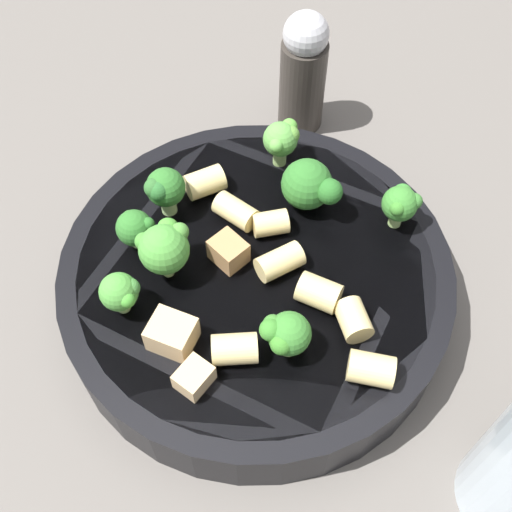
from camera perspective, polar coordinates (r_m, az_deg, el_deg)
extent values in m
plane|color=#5B5651|center=(0.42, 0.00, -3.75)|extent=(2.00, 2.00, 0.00)
cylinder|color=black|center=(0.40, 0.00, -2.35)|extent=(0.24, 0.24, 0.04)
cylinder|color=beige|center=(0.39, 0.00, -1.08)|extent=(0.22, 0.22, 0.01)
torus|color=black|center=(0.39, 0.00, -1.00)|extent=(0.24, 0.24, 0.00)
cylinder|color=#93B766|center=(0.43, 2.12, 8.97)|extent=(0.01, 0.01, 0.01)
sphere|color=#569942|center=(0.42, 2.18, 10.33)|extent=(0.02, 0.02, 0.02)
sphere|color=#5A9F43|center=(0.42, 1.82, 9.79)|extent=(0.01, 0.01, 0.01)
sphere|color=#588F38|center=(0.42, 3.06, 10.70)|extent=(0.01, 0.01, 0.01)
sphere|color=#549D39|center=(0.43, 2.97, 11.40)|extent=(0.01, 0.01, 0.01)
cylinder|color=#93B766|center=(0.41, 12.32, 3.38)|extent=(0.01, 0.01, 0.01)
sphere|color=#387A2D|center=(0.40, 12.66, 4.56)|extent=(0.02, 0.02, 0.02)
sphere|color=#387A2A|center=(0.39, 12.45, 4.17)|extent=(0.01, 0.01, 0.01)
sphere|color=#36712E|center=(0.40, 13.88, 4.75)|extent=(0.01, 0.01, 0.01)
sphere|color=#367F2F|center=(0.40, 12.87, 5.45)|extent=(0.01, 0.01, 0.01)
cylinder|color=#9EC175|center=(0.40, -10.50, 1.47)|extent=(0.01, 0.01, 0.01)
sphere|color=#2D6B28|center=(0.39, -10.76, 2.46)|extent=(0.02, 0.02, 0.02)
sphere|color=#2F6825|center=(0.39, -11.20, 3.45)|extent=(0.01, 0.01, 0.01)
sphere|color=#2A6726|center=(0.39, -9.59, 2.82)|extent=(0.01, 0.01, 0.01)
cylinder|color=#93B766|center=(0.36, 2.87, -7.87)|extent=(0.01, 0.01, 0.01)
sphere|color=#387A2D|center=(0.34, 2.96, -6.90)|extent=(0.02, 0.02, 0.02)
sphere|color=#397D28|center=(0.34, 2.29, -7.78)|extent=(0.01, 0.01, 0.01)
sphere|color=#377B2A|center=(0.34, 1.32, -6.58)|extent=(0.01, 0.01, 0.01)
sphere|color=#39762C|center=(0.34, 1.50, -6.09)|extent=(0.01, 0.01, 0.01)
cylinder|color=#93B766|center=(0.38, -7.88, -0.87)|extent=(0.01, 0.01, 0.01)
sphere|color=#478E38|center=(0.37, -8.18, 0.59)|extent=(0.03, 0.03, 0.03)
sphere|color=#458F31|center=(0.37, -7.83, 2.42)|extent=(0.01, 0.01, 0.01)
sphere|color=#408730|center=(0.37, -9.92, 1.28)|extent=(0.01, 0.01, 0.01)
sphere|color=#488635|center=(0.37, -6.80, 2.16)|extent=(0.01, 0.01, 0.01)
cylinder|color=#9EC175|center=(0.41, 4.40, 5.06)|extent=(0.01, 0.01, 0.01)
sphere|color=#2D6B28|center=(0.40, 4.53, 6.38)|extent=(0.03, 0.03, 0.03)
sphere|color=#276224|center=(0.40, 6.21, 6.00)|extent=(0.02, 0.02, 0.02)
sphere|color=#2C6628|center=(0.40, 6.03, 6.23)|extent=(0.01, 0.01, 0.01)
cylinder|color=#84AD60|center=(0.37, -11.77, -4.13)|extent=(0.01, 0.01, 0.01)
sphere|color=#478E38|center=(0.36, -12.11, -3.12)|extent=(0.02, 0.02, 0.02)
sphere|color=#408038|center=(0.36, -11.13, -2.80)|extent=(0.01, 0.01, 0.01)
sphere|color=#429531|center=(0.36, -11.39, -3.82)|extent=(0.01, 0.01, 0.01)
sphere|color=#488534|center=(0.36, -10.93, -2.81)|extent=(0.01, 0.01, 0.01)
cylinder|color=#9EC175|center=(0.41, -7.79, 4.68)|extent=(0.01, 0.01, 0.01)
sphere|color=#2D6B28|center=(0.40, -8.03, 6.07)|extent=(0.02, 0.02, 0.02)
sphere|color=#2D5F2A|center=(0.39, -9.07, 6.00)|extent=(0.01, 0.01, 0.01)
sphere|color=#285F29|center=(0.39, -8.63, 5.77)|extent=(0.01, 0.01, 0.01)
cylinder|color=#E0C67F|center=(0.35, -1.91, -8.25)|extent=(0.03, 0.03, 0.02)
cylinder|color=#E0C67F|center=(0.36, 8.67, -5.63)|extent=(0.02, 0.03, 0.02)
cylinder|color=#E0C67F|center=(0.35, 10.55, -9.53)|extent=(0.03, 0.03, 0.02)
cylinder|color=#E0C67F|center=(0.38, 2.12, -0.51)|extent=(0.03, 0.02, 0.02)
cylinder|color=#E0C67F|center=(0.40, 1.29, 2.93)|extent=(0.03, 0.02, 0.02)
cylinder|color=#E0C67F|center=(0.40, -1.81, 3.98)|extent=(0.02, 0.03, 0.02)
cylinder|color=#E0C67F|center=(0.37, 5.61, -3.26)|extent=(0.03, 0.03, 0.02)
cylinder|color=#E0C67F|center=(0.42, -4.56, 6.55)|extent=(0.03, 0.02, 0.02)
cube|color=tan|center=(0.35, -5.53, -10.69)|extent=(0.02, 0.02, 0.01)
cube|color=tan|center=(0.36, -7.48, -6.89)|extent=(0.03, 0.03, 0.02)
cube|color=#A87A4C|center=(0.38, -2.46, 0.42)|extent=(0.02, 0.02, 0.02)
cylinder|color=#332D28|center=(0.50, 4.12, 14.89)|extent=(0.03, 0.03, 0.07)
sphere|color=#B7B7BC|center=(0.47, 4.47, 19.06)|extent=(0.03, 0.03, 0.03)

